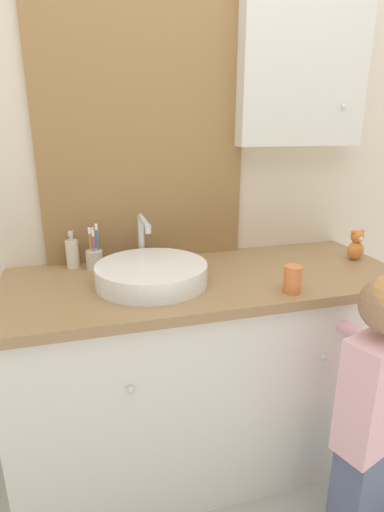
# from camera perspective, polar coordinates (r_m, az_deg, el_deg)

# --- Properties ---
(wall_back) EXTENTS (3.20, 0.18, 2.50)m
(wall_back) POSITION_cam_1_polar(r_m,az_deg,el_deg) (1.70, -0.26, 15.58)
(wall_back) COLOR beige
(wall_back) RESTS_ON ground_plane
(vanity_counter) EXTENTS (1.48, 0.59, 0.82)m
(vanity_counter) POSITION_cam_1_polar(r_m,az_deg,el_deg) (1.67, 2.06, -15.97)
(vanity_counter) COLOR silver
(vanity_counter) RESTS_ON ground_plane
(sink_basin) EXTENTS (0.39, 0.44, 0.21)m
(sink_basin) POSITION_cam_1_polar(r_m,az_deg,el_deg) (1.41, -5.79, -2.33)
(sink_basin) COLOR white
(sink_basin) RESTS_ON vanity_counter
(toothbrush_holder) EXTENTS (0.06, 0.06, 0.18)m
(toothbrush_holder) POSITION_cam_1_polar(r_m,az_deg,el_deg) (1.59, -13.77, -0.19)
(toothbrush_holder) COLOR beige
(toothbrush_holder) RESTS_ON vanity_counter
(soap_dispenser) EXTENTS (0.05, 0.05, 0.15)m
(soap_dispenser) POSITION_cam_1_polar(r_m,az_deg,el_deg) (1.63, -16.72, 0.40)
(soap_dispenser) COLOR beige
(soap_dispenser) RESTS_ON vanity_counter
(child_figure) EXTENTS (0.25, 0.48, 0.96)m
(child_figure) POSITION_cam_1_polar(r_m,az_deg,el_deg) (1.41, 24.57, -17.39)
(child_figure) COLOR slate
(child_figure) RESTS_ON ground_plane
(teddy_bear) EXTENTS (0.07, 0.06, 0.13)m
(teddy_bear) POSITION_cam_1_polar(r_m,az_deg,el_deg) (1.78, 22.39, 1.40)
(teddy_bear) COLOR orange
(teddy_bear) RESTS_ON vanity_counter
(drinking_cup) EXTENTS (0.06, 0.06, 0.09)m
(drinking_cup) POSITION_cam_1_polar(r_m,az_deg,el_deg) (1.37, 14.17, -3.23)
(drinking_cup) COLOR orange
(drinking_cup) RESTS_ON vanity_counter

